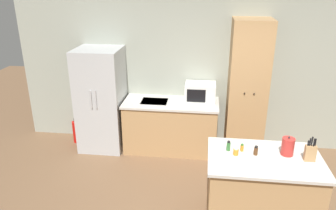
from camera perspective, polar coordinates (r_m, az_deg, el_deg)
wall_back at (r=5.69m, az=9.75°, el=5.38°), size 7.20×0.06×2.60m
refrigerator at (r=5.73m, az=-11.52°, el=0.93°), size 0.75×0.75×1.76m
back_counter at (r=5.67m, az=0.49°, el=-3.61°), size 1.60×0.71×0.88m
pantry_cabinet at (r=5.46m, az=13.61°, el=2.55°), size 0.61×0.60×2.26m
kitchen_island at (r=4.18m, az=15.88°, el=-14.24°), size 1.29×0.87×0.93m
microwave at (r=5.53m, az=5.63°, el=2.25°), size 0.51×0.39×0.30m
knife_block at (r=3.99m, az=23.53°, el=-7.58°), size 0.12×0.06×0.29m
spice_bottle_tall_dark at (r=3.88m, az=11.73°, el=-7.95°), size 0.06×0.06×0.09m
spice_bottle_short_red at (r=3.93m, az=15.06°, el=-7.70°), size 0.05×0.05×0.11m
spice_bottle_amber_oil at (r=3.95m, az=10.52°, el=-7.05°), size 0.05×0.05×0.12m
spice_bottle_green_herb at (r=3.98m, az=12.77°, el=-7.27°), size 0.04×0.04×0.09m
kettle at (r=4.02m, az=20.14°, el=-6.79°), size 0.14×0.14×0.23m
fire_extinguisher at (r=6.23m, az=-15.63°, el=-4.44°), size 0.14×0.14×0.47m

